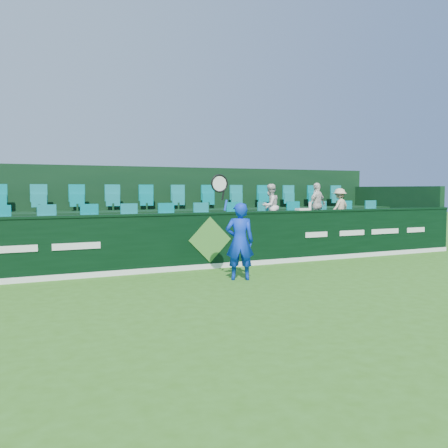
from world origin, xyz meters
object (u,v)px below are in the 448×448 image
spectator_right (340,207)px  drinks_bottle (310,206)px  spectator_middle (317,205)px  towel (303,209)px  tennis_player (239,240)px  spectator_left (270,206)px

spectator_right → drinks_bottle: 2.19m
spectator_middle → towel: 1.71m
spectator_right → towel: bearing=11.3°
towel → drinks_bottle: 0.25m
spectator_right → drinks_bottle: (-1.88, -1.12, 0.09)m
spectator_right → towel: size_ratio=3.26×
tennis_player → drinks_bottle: 3.51m
towel → drinks_bottle: size_ratio=1.59×
spectator_right → towel: (-2.12, -1.12, 0.01)m
spectator_right → drinks_bottle: bearing=14.2°
spectator_left → spectator_right: bearing=160.5°
towel → spectator_middle: bearing=41.1°
tennis_player → spectator_right: 5.66m
spectator_middle → drinks_bottle: (-1.05, -1.12, 0.01)m
tennis_player → drinks_bottle: size_ratio=10.30×
towel → drinks_bottle: bearing=0.0°
tennis_player → spectator_right: size_ratio=1.99×
tennis_player → spectator_middle: size_ratio=1.73×
drinks_bottle → spectator_middle: bearing=46.8°
spectator_middle → towel: spectator_middle is taller
tennis_player → drinks_bottle: (3.00, 1.70, 0.63)m
spectator_left → spectator_right: 2.44m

